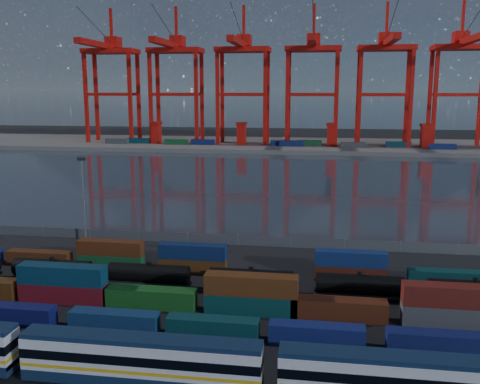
# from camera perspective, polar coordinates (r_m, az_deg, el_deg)

# --- Properties ---
(ground) EXTENTS (700.00, 700.00, 0.00)m
(ground) POSITION_cam_1_polar(r_m,az_deg,el_deg) (76.75, -3.44, -11.57)
(ground) COLOR black
(ground) RESTS_ON ground
(harbor_water) EXTENTS (700.00, 700.00, 0.00)m
(harbor_water) POSITION_cam_1_polar(r_m,az_deg,el_deg) (177.42, 3.64, 1.32)
(harbor_water) COLOR #2A323C
(harbor_water) RESTS_ON ground
(far_quay) EXTENTS (700.00, 70.00, 2.00)m
(far_quay) POSITION_cam_1_polar(r_m,az_deg,el_deg) (281.18, 5.54, 5.01)
(far_quay) COLOR #514F4C
(far_quay) RESTS_ON ground
(distant_mountains) EXTENTS (2470.00, 1100.00, 520.00)m
(distant_mountains) POSITION_cam_1_polar(r_m,az_deg,el_deg) (1680.94, 10.70, 17.16)
(distant_mountains) COLOR #1E2630
(distant_mountains) RESTS_ON ground
(passenger_train) EXTENTS (76.44, 3.02, 5.18)m
(passenger_train) POSITION_cam_1_polar(r_m,az_deg,el_deg) (56.84, -10.53, -17.28)
(passenger_train) COLOR silver
(passenger_train) RESTS_ON ground
(container_row_mid) EXTENTS (141.41, 2.51, 5.35)m
(container_row_mid) POSITION_cam_1_polar(r_m,az_deg,el_deg) (72.91, -2.96, -11.06)
(container_row_mid) COLOR #484A4E
(container_row_mid) RESTS_ON ground
(container_row_north) EXTENTS (140.66, 2.24, 4.77)m
(container_row_north) POSITION_cam_1_polar(r_m,az_deg,el_deg) (86.39, -0.55, -7.68)
(container_row_north) COLOR navy
(container_row_north) RESTS_ON ground
(tanker_string) EXTENTS (121.22, 2.73, 3.91)m
(tanker_string) POSITION_cam_1_polar(r_m,az_deg,el_deg) (78.51, 6.90, -9.57)
(tanker_string) COLOR black
(tanker_string) RESTS_ON ground
(waterfront_fence) EXTENTS (160.12, 0.12, 2.20)m
(waterfront_fence) POSITION_cam_1_polar(r_m,az_deg,el_deg) (102.47, -0.17, -5.16)
(waterfront_fence) COLOR #595B5E
(waterfront_fence) RESTS_ON ground
(yard_light_mast) EXTENTS (1.60, 0.40, 16.60)m
(yard_light_mast) POSITION_cam_1_polar(r_m,az_deg,el_deg) (107.34, -16.37, -0.31)
(yard_light_mast) COLOR slate
(yard_light_mast) RESTS_ON ground
(gantry_cranes) EXTENTS (202.31, 52.43, 71.00)m
(gantry_cranes) POSITION_cam_1_polar(r_m,az_deg,el_deg) (273.78, 4.01, 13.79)
(gantry_cranes) COLOR red
(gantry_cranes) RESTS_ON ground
(quay_containers) EXTENTS (172.58, 10.99, 2.60)m
(quay_containers) POSITION_cam_1_polar(r_m,az_deg,el_deg) (267.36, 3.01, 5.24)
(quay_containers) COLOR navy
(quay_containers) RESTS_ON far_quay
(straddle_carriers) EXTENTS (140.00, 7.00, 11.10)m
(straddle_carriers) POSITION_cam_1_polar(r_m,az_deg,el_deg) (270.77, 4.91, 6.25)
(straddle_carriers) COLOR red
(straddle_carriers) RESTS_ON far_quay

